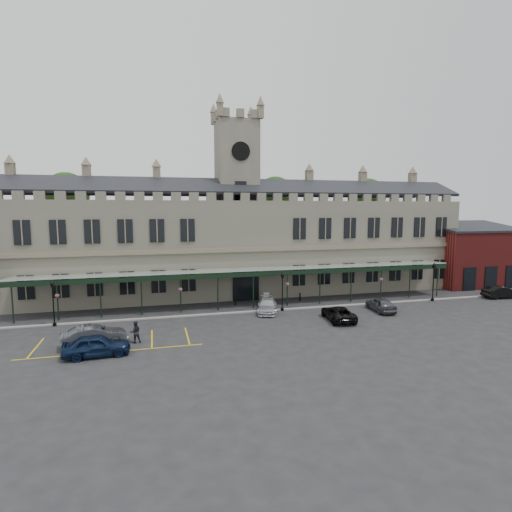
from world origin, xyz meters
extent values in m
plane|color=black|center=(0.00, 0.00, 0.00)|extent=(140.00, 140.00, 0.00)
cube|color=#5B584C|center=(0.00, 16.00, 6.00)|extent=(60.00, 10.00, 12.00)
cube|color=brown|center=(0.00, 10.82, 6.20)|extent=(60.00, 0.35, 0.50)
cube|color=black|center=(0.00, 13.50, 13.80)|extent=(60.00, 4.77, 2.20)
cube|color=black|center=(0.00, 18.50, 13.80)|extent=(60.00, 4.77, 2.20)
cube|color=black|center=(0.00, 10.90, 1.90)|extent=(3.20, 0.18, 3.80)
cube|color=#5B584C|center=(0.00, 16.00, 11.00)|extent=(5.00, 5.00, 22.00)
cylinder|color=silver|center=(0.00, 13.44, 18.00)|extent=(2.20, 0.12, 2.20)
cylinder|color=black|center=(0.00, 13.37, 18.00)|extent=(2.30, 0.04, 2.30)
cube|color=black|center=(0.00, 13.44, 13.00)|extent=(1.40, 0.12, 2.80)
cube|color=#8C9E93|center=(0.00, 9.00, 4.10)|extent=(50.00, 4.00, 0.40)
cube|color=black|center=(0.00, 7.00, 3.85)|extent=(50.00, 0.18, 0.50)
cube|color=maroon|center=(34.00, 13.00, 4.00)|extent=(12.00, 8.00, 8.00)
cube|color=black|center=(34.00, 13.00, 8.50)|extent=(12.40, 8.36, 1.47)
cube|color=gray|center=(0.00, 5.50, 0.06)|extent=(60.00, 0.40, 0.12)
cylinder|color=#332314|center=(-22.00, 25.00, 6.00)|extent=(0.70, 0.70, 12.00)
sphere|color=#16330E|center=(-22.00, 25.00, 13.00)|extent=(6.00, 6.00, 6.00)
cylinder|color=#332314|center=(8.00, 25.00, 6.00)|extent=(0.70, 0.70, 12.00)
sphere|color=#16330E|center=(8.00, 25.00, 13.00)|extent=(6.00, 6.00, 6.00)
cylinder|color=#332314|center=(24.00, 25.00, 6.00)|extent=(0.70, 0.70, 12.00)
sphere|color=#16330E|center=(24.00, 25.00, 13.00)|extent=(6.00, 6.00, 6.00)
cylinder|color=black|center=(-19.94, 5.20, 0.14)|extent=(0.34, 0.34, 0.29)
cylinder|color=black|center=(-19.94, 5.20, 1.90)|extent=(0.11, 0.11, 3.80)
cube|color=black|center=(-19.94, 5.20, 3.94)|extent=(0.27, 0.27, 0.38)
cone|color=black|center=(-19.94, 5.20, 4.28)|extent=(0.42, 0.42, 0.29)
cylinder|color=black|center=(2.77, 5.27, 0.14)|extent=(0.33, 0.33, 0.28)
cylinder|color=black|center=(2.77, 5.27, 1.85)|extent=(0.11, 0.11, 3.69)
cube|color=black|center=(2.77, 5.27, 3.83)|extent=(0.26, 0.26, 0.37)
cone|color=black|center=(2.77, 5.27, 4.15)|extent=(0.41, 0.41, 0.28)
cylinder|color=black|center=(21.72, 5.08, 0.15)|extent=(0.36, 0.36, 0.30)
cylinder|color=black|center=(21.72, 5.08, 2.01)|extent=(0.12, 0.12, 4.02)
cube|color=black|center=(21.72, 5.08, 4.17)|extent=(0.28, 0.28, 0.40)
cone|color=black|center=(21.72, 5.08, 4.53)|extent=(0.44, 0.44, 0.30)
cube|color=#DE4707|center=(14.45, 2.49, 0.02)|extent=(0.38, 0.38, 0.04)
cone|color=#DE4707|center=(14.45, 2.49, 0.35)|extent=(0.45, 0.45, 0.71)
cylinder|color=silver|center=(14.45, 2.49, 0.46)|extent=(0.29, 0.29, 0.10)
cylinder|color=black|center=(2.15, 9.38, 0.25)|extent=(0.06, 0.06, 0.49)
cube|color=silver|center=(2.15, 9.38, 0.59)|extent=(0.67, 0.24, 1.18)
cylinder|color=black|center=(-1.71, 8.99, 0.41)|extent=(0.15, 0.15, 0.82)
cylinder|color=black|center=(6.25, 9.05, 0.49)|extent=(0.18, 0.18, 0.99)
imported|color=#0B1833|center=(-15.00, -4.06, 0.83)|extent=(4.99, 2.31, 1.66)
imported|color=#3D3F45|center=(-15.49, -1.59, 0.84)|extent=(5.33, 2.81, 1.67)
imported|color=#AAADB2|center=(1.00, 5.05, 0.71)|extent=(3.34, 5.28, 1.42)
imported|color=black|center=(7.00, 0.32, 0.71)|extent=(2.85, 5.29, 1.41)
imported|color=#3D3F45|center=(13.00, 2.35, 0.76)|extent=(2.14, 4.60, 1.52)
imported|color=black|center=(31.00, 4.27, 0.75)|extent=(4.68, 1.92, 1.51)
imported|color=black|center=(-14.67, -2.12, 0.91)|extent=(0.78, 0.68, 1.81)
imported|color=black|center=(-12.30, -1.64, 0.91)|extent=(1.00, 0.84, 1.82)
camera|label=1|loc=(-10.61, -35.14, 11.11)|focal=28.00mm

